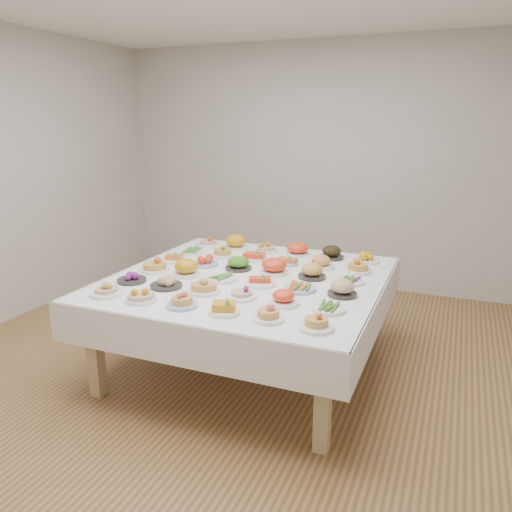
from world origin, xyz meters
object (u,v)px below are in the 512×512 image
at_px(dish_18, 174,258).
at_px(dish_35, 366,257).
at_px(display_table, 249,285).
at_px(dish_0, 106,288).

distance_m(dish_18, dish_35, 1.64).
bearing_deg(display_table, dish_0, -134.84).
distance_m(display_table, dish_18, 0.78).
height_order(dish_0, dish_18, dish_0).
distance_m(dish_0, dish_35, 2.14).
bearing_deg(display_table, dish_35, 45.08).
distance_m(dish_0, dish_18, 0.91).
bearing_deg(dish_0, display_table, 45.16).
relative_size(display_table, dish_0, 8.96).
relative_size(dish_18, dish_35, 0.91).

